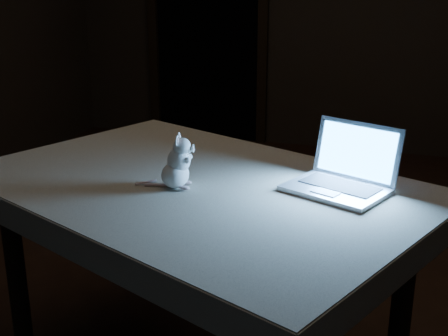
% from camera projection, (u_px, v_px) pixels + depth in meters
% --- Properties ---
extents(floor, '(5.00, 5.00, 0.00)m').
position_uv_depth(floor, '(256.00, 293.00, 2.76)').
color(floor, black).
rests_on(floor, ground).
extents(doorway, '(1.06, 0.36, 2.13)m').
position_uv_depth(doorway, '(207.00, 14.00, 5.00)').
color(doorway, black).
rests_on(doorway, back_wall).
extents(table, '(1.63, 1.37, 0.75)m').
position_uv_depth(table, '(197.00, 284.00, 2.09)').
color(table, black).
rests_on(table, floor).
extents(tablecloth, '(1.78, 1.60, 0.09)m').
position_uv_depth(tablecloth, '(222.00, 194.00, 1.99)').
color(tablecloth, beige).
rests_on(tablecloth, table).
extents(laptop, '(0.38, 0.36, 0.20)m').
position_uv_depth(laptop, '(337.00, 161.00, 1.84)').
color(laptop, silver).
rests_on(laptop, tablecloth).
extents(plush_mouse, '(0.17, 0.17, 0.17)m').
position_uv_depth(plush_mouse, '(175.00, 161.00, 1.89)').
color(plush_mouse, white).
rests_on(plush_mouse, tablecloth).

